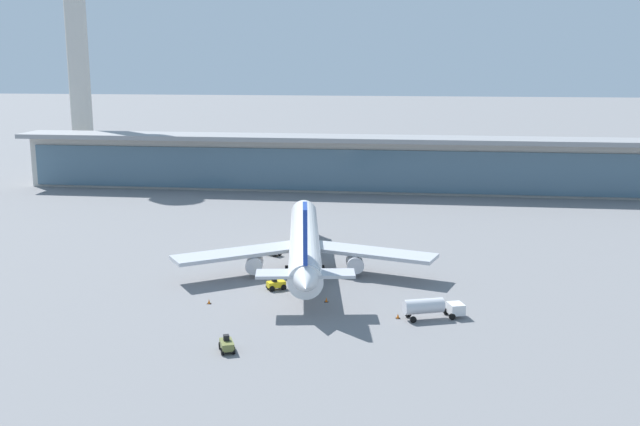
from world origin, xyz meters
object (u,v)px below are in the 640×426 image
at_px(service_truck_mid_apron_olive, 273,251).
at_px(control_tower, 77,41).
at_px(service_truck_near_nose_yellow, 276,284).
at_px(safety_cone_alpha, 326,300).
at_px(service_truck_under_wing_white, 431,307).
at_px(safety_cone_charlie, 398,316).
at_px(safety_cone_bravo, 209,302).
at_px(airliner_on_stand, 305,243).
at_px(service_truck_by_tail_olive, 227,345).

height_order(service_truck_mid_apron_olive, control_tower, control_tower).
height_order(service_truck_near_nose_yellow, safety_cone_alpha, service_truck_near_nose_yellow).
bearing_deg(safety_cone_alpha, service_truck_mid_apron_olive, 117.14).
xyz_separation_m(service_truck_under_wing_white, safety_cone_charlie, (-4.53, -0.54, -1.39)).
relative_size(service_truck_under_wing_white, safety_cone_bravo, 12.65).
height_order(airliner_on_stand, service_truck_mid_apron_olive, airliner_on_stand).
relative_size(service_truck_mid_apron_olive, control_tower, 0.04).
relative_size(safety_cone_alpha, safety_cone_bravo, 1.00).
height_order(service_truck_under_wing_white, safety_cone_bravo, service_truck_under_wing_white).
distance_m(service_truck_mid_apron_olive, control_tower, 122.75).
height_order(service_truck_mid_apron_olive, safety_cone_bravo, service_truck_mid_apron_olive).
distance_m(service_truck_by_tail_olive, safety_cone_charlie, 25.44).
bearing_deg(airliner_on_stand, service_truck_mid_apron_olive, 129.54).
relative_size(service_truck_mid_apron_olive, safety_cone_alpha, 4.76).
height_order(service_truck_under_wing_white, service_truck_mid_apron_olive, service_truck_under_wing_white).
bearing_deg(service_truck_under_wing_white, service_truck_by_tail_olive, -148.99).
distance_m(control_tower, safety_cone_alpha, 149.35).
bearing_deg(safety_cone_charlie, control_tower, 130.23).
bearing_deg(airliner_on_stand, service_truck_by_tail_olive, -96.52).
height_order(service_truck_near_nose_yellow, service_truck_under_wing_white, service_truck_under_wing_white).
bearing_deg(service_truck_near_nose_yellow, safety_cone_bravo, -136.86).
bearing_deg(service_truck_by_tail_olive, airliner_on_stand, 83.48).
bearing_deg(safety_cone_bravo, service_truck_under_wing_white, -3.97).
distance_m(safety_cone_alpha, safety_cone_bravo, 17.43).
bearing_deg(service_truck_mid_apron_olive, safety_cone_bravo, -98.52).
xyz_separation_m(airliner_on_stand, safety_cone_bravo, (-11.42, -19.54, -4.51)).
height_order(service_truck_under_wing_white, control_tower, control_tower).
bearing_deg(safety_cone_alpha, service_truck_near_nose_yellow, 149.64).
relative_size(airliner_on_stand, safety_cone_charlie, 82.06).
bearing_deg(safety_cone_bravo, control_tower, 121.98).
relative_size(service_truck_under_wing_white, safety_cone_alpha, 12.65).
height_order(airliner_on_stand, service_truck_near_nose_yellow, airliner_on_stand).
bearing_deg(service_truck_near_nose_yellow, airliner_on_stand, 76.13).
distance_m(service_truck_by_tail_olive, control_tower, 160.02).
distance_m(airliner_on_stand, service_truck_by_tail_olive, 37.46).
bearing_deg(control_tower, airliner_on_stand, -48.97).
bearing_deg(safety_cone_charlie, service_truck_under_wing_white, 6.76).
xyz_separation_m(safety_cone_alpha, safety_cone_bravo, (-17.17, -3.01, 0.00)).
xyz_separation_m(airliner_on_stand, service_truck_near_nose_yellow, (-2.84, -11.50, -3.95)).
bearing_deg(service_truck_near_nose_yellow, service_truck_by_tail_olive, -93.11).
distance_m(airliner_on_stand, safety_cone_bravo, 23.08).
xyz_separation_m(service_truck_under_wing_white, safety_cone_bravo, (-32.50, 2.25, -1.39)).
height_order(service_truck_under_wing_white, service_truck_by_tail_olive, service_truck_under_wing_white).
bearing_deg(service_truck_mid_apron_olive, airliner_on_stand, -50.46).
bearing_deg(service_truck_by_tail_olive, control_tower, 120.81).
relative_size(control_tower, safety_cone_charlie, 107.23).
xyz_separation_m(control_tower, safety_cone_charlie, (100.14, -118.39, -40.56)).
xyz_separation_m(service_truck_under_wing_white, service_truck_by_tail_olive, (-25.31, -15.21, -0.83)).
relative_size(service_truck_mid_apron_olive, service_truck_by_tail_olive, 1.01).
bearing_deg(service_truck_under_wing_white, control_tower, 131.61).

